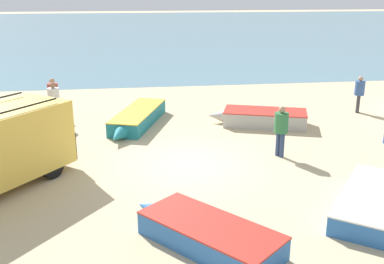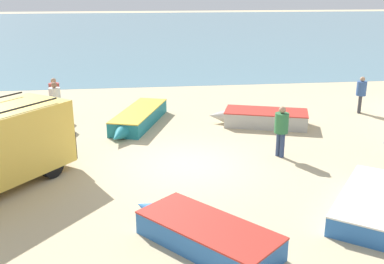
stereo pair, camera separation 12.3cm
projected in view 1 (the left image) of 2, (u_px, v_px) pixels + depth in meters
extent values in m
plane|color=tan|center=(189.00, 165.00, 14.53)|extent=(200.00, 200.00, 0.00)
cube|color=slate|center=(142.00, 28.00, 63.56)|extent=(120.00, 80.00, 0.01)
cube|color=black|center=(55.00, 142.00, 14.50)|extent=(1.46, 1.18, 0.87)
cube|color=#1E232D|center=(50.00, 109.00, 14.09)|extent=(1.38, 1.10, 0.62)
cylinder|color=black|center=(14.00, 156.00, 14.22)|extent=(0.64, 0.73, 0.76)
cylinder|color=black|center=(52.00, 166.00, 13.41)|extent=(0.64, 0.73, 0.76)
cube|color=#ADA89E|center=(265.00, 118.00, 18.59)|extent=(3.61, 2.44, 0.59)
cone|color=#ADA89E|center=(216.00, 116.00, 18.95)|extent=(0.87, 0.76, 0.56)
cube|color=#B22D23|center=(265.00, 113.00, 18.52)|extent=(0.62, 1.34, 0.05)
cube|color=#B22D23|center=(265.00, 111.00, 18.50)|extent=(3.65, 2.47, 0.04)
cube|color=#1E757F|center=(139.00, 117.00, 18.79)|extent=(2.53, 4.31, 0.56)
cone|color=#1E757F|center=(117.00, 136.00, 16.43)|extent=(0.80, 1.03, 0.53)
cube|color=gold|center=(138.00, 112.00, 18.72)|extent=(1.15, 0.56, 0.05)
cube|color=gold|center=(138.00, 110.00, 18.69)|extent=(2.55, 4.36, 0.04)
cube|color=#2D66AD|center=(373.00, 203.00, 11.42)|extent=(3.33, 3.73, 0.48)
cube|color=silver|center=(374.00, 197.00, 11.36)|extent=(1.18, 0.97, 0.05)
cube|color=silver|center=(374.00, 194.00, 11.34)|extent=(3.36, 3.76, 0.04)
cube|color=#2D66AD|center=(210.00, 236.00, 9.87)|extent=(3.13, 3.31, 0.52)
cone|color=#2D66AD|center=(149.00, 208.00, 11.10)|extent=(0.83, 0.86, 0.49)
cube|color=#B22D23|center=(210.00, 228.00, 9.81)|extent=(1.07, 0.97, 0.05)
cube|color=#B22D23|center=(210.00, 225.00, 9.78)|extent=(3.16, 3.35, 0.04)
cone|color=#1E757F|center=(31.00, 116.00, 18.83)|extent=(0.95, 0.96, 0.62)
cylinder|color=navy|center=(53.00, 114.00, 18.68)|extent=(0.16, 0.16, 0.86)
cylinder|color=navy|center=(58.00, 114.00, 18.72)|extent=(0.16, 0.16, 0.86)
cylinder|color=silver|center=(54.00, 96.00, 18.46)|extent=(0.47, 0.47, 0.68)
sphere|color=#8C664C|center=(53.00, 85.00, 18.32)|extent=(0.23, 0.23, 0.23)
cylinder|color=#5B564C|center=(56.00, 107.00, 19.84)|extent=(0.16, 0.16, 0.84)
cylinder|color=#5B564C|center=(53.00, 108.00, 19.71)|extent=(0.16, 0.16, 0.84)
cylinder|color=#993833|center=(53.00, 91.00, 19.54)|extent=(0.45, 0.45, 0.66)
sphere|color=tan|center=(52.00, 81.00, 19.41)|extent=(0.23, 0.23, 0.23)
cylinder|color=#38383D|center=(358.00, 104.00, 20.40)|extent=(0.15, 0.15, 0.81)
cylinder|color=#38383D|center=(358.00, 103.00, 20.55)|extent=(0.15, 0.15, 0.81)
cylinder|color=#335189|center=(360.00, 88.00, 20.25)|extent=(0.44, 0.44, 0.64)
sphere|color=tan|center=(361.00, 79.00, 20.12)|extent=(0.22, 0.22, 0.22)
cylinder|color=navy|center=(282.00, 145.00, 15.06)|extent=(0.16, 0.16, 0.85)
cylinder|color=navy|center=(278.00, 144.00, 15.19)|extent=(0.16, 0.16, 0.85)
cylinder|color=#2D6B3D|center=(281.00, 123.00, 14.89)|extent=(0.46, 0.46, 0.67)
sphere|color=tan|center=(282.00, 110.00, 14.75)|extent=(0.23, 0.23, 0.23)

